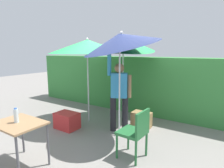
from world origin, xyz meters
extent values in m
plane|color=gray|center=(0.00, 0.00, 0.00)|extent=(24.00, 24.00, 0.00)
cube|color=#38843D|center=(0.00, 1.94, 0.85)|extent=(8.00, 0.70, 1.69)
cylinder|color=silver|center=(-0.15, 1.07, 0.96)|extent=(0.04, 0.04, 1.93)
cone|color=green|center=(-0.13, 1.09, 2.07)|extent=(1.71, 1.68, 0.67)
sphere|color=silver|center=(-0.12, 1.11, 2.23)|extent=(0.05, 0.05, 0.05)
cylinder|color=silver|center=(0.34, 0.07, 0.97)|extent=(0.04, 0.04, 1.94)
cone|color=#19234C|center=(0.37, 0.05, 2.08)|extent=(1.70, 1.66, 0.84)
sphere|color=silver|center=(0.40, 0.03, 2.24)|extent=(0.05, 0.05, 0.05)
cylinder|color=silver|center=(-0.78, 0.36, 0.91)|extent=(0.04, 0.04, 1.81)
cone|color=green|center=(-0.78, 0.36, 1.98)|extent=(1.95, 1.95, 0.37)
sphere|color=silver|center=(-0.78, 0.36, 2.17)|extent=(0.05, 0.05, 0.05)
cylinder|color=black|center=(0.10, 0.20, 0.41)|extent=(0.14, 0.14, 0.82)
cylinder|color=black|center=(0.35, 0.31, 0.41)|extent=(0.14, 0.14, 0.82)
cube|color=#338EC6|center=(0.23, 0.26, 1.10)|extent=(0.42, 0.35, 0.56)
sphere|color=#8C6647|center=(0.23, 0.26, 1.49)|extent=(0.22, 0.22, 0.22)
cylinder|color=#338EC6|center=(0.02, 0.16, 1.60)|extent=(0.12, 0.12, 0.56)
cylinder|color=#8C6647|center=(0.44, 0.35, 1.08)|extent=(0.12, 0.12, 0.52)
cylinder|color=#236633|center=(0.81, -0.38, 0.22)|extent=(0.04, 0.04, 0.44)
cylinder|color=#236633|center=(0.79, -0.76, 0.22)|extent=(0.04, 0.04, 0.44)
cylinder|color=#236633|center=(1.19, -0.40, 0.22)|extent=(0.04, 0.04, 0.44)
cylinder|color=#236633|center=(1.17, -0.78, 0.22)|extent=(0.04, 0.04, 0.44)
cube|color=#236633|center=(0.99, -0.58, 0.47)|extent=(0.47, 0.47, 0.05)
cube|color=#236633|center=(1.19, -0.59, 0.69)|extent=(0.07, 0.44, 0.40)
cube|color=red|center=(-0.92, -0.31, 0.20)|extent=(0.55, 0.40, 0.39)
cube|color=#9E7A4C|center=(0.58, 0.74, 0.19)|extent=(0.46, 0.30, 0.38)
cylinder|color=#4C4C51|center=(-0.05, -1.54, 0.36)|extent=(0.04, 0.04, 0.72)
cylinder|color=#4C4C51|center=(-0.77, -1.54, 0.36)|extent=(0.04, 0.04, 0.72)
cylinder|color=#4C4C51|center=(-0.05, -2.06, 0.36)|extent=(0.04, 0.04, 0.72)
cube|color=#99724C|center=(-0.41, -1.80, 0.73)|extent=(0.80, 0.60, 0.03)
cylinder|color=silver|center=(-0.44, -1.81, 0.86)|extent=(0.07, 0.07, 0.22)
cylinder|color=#2D60B7|center=(-0.44, -1.81, 0.98)|extent=(0.04, 0.04, 0.02)
camera|label=1|loc=(2.39, -3.36, 1.86)|focal=30.17mm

